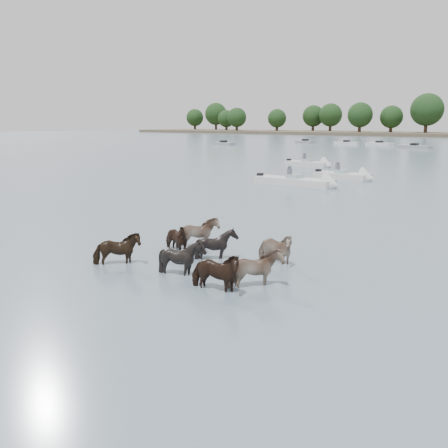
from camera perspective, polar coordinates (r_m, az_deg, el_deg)
The scene contains 7 objects.
ground at distance 14.80m, azimuth -8.09°, elevation -4.95°, with size 400.00×400.00×0.00m, color #4A5D6B.
shoreline at distance 178.83m, azimuth 11.89°, elevation 10.16°, with size 160.00×30.00×1.00m, color #4C4233.
pony_herd at distance 14.70m, azimuth -2.58°, elevation -3.38°, with size 5.69×4.56×1.26m.
motorboat_a at distance 37.87m, azimuth 14.31°, elevation 5.23°, with size 4.59×1.62×1.92m.
motorboat_b at distance 33.68m, azimuth 9.21°, elevation 4.68°, with size 6.14×1.70×1.92m.
motorboat_f at distance 48.31m, azimuth 10.28°, elevation 6.70°, with size 4.84×1.65×1.92m.
treeline at distance 180.46m, azimuth 11.58°, elevation 12.06°, with size 143.42×22.64×12.54m.
Camera 1 is at (10.35, -9.72, 4.18)m, focal length 40.02 mm.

